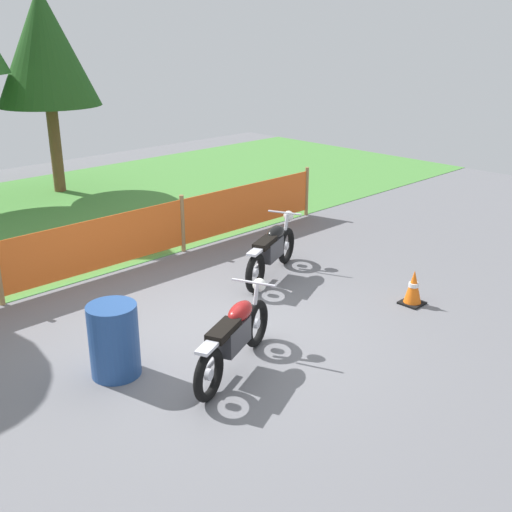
# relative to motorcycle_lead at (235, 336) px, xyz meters

# --- Properties ---
(ground) EXTENTS (24.00, 24.00, 0.02)m
(ground) POSITION_rel_motorcycle_lead_xyz_m (0.46, 0.89, -0.46)
(ground) COLOR slate
(grass_verge) EXTENTS (24.00, 7.57, 0.01)m
(grass_verge) POSITION_rel_motorcycle_lead_xyz_m (0.46, 7.53, -0.44)
(grass_verge) COLOR #4C8C3D
(grass_verge) RESTS_ON ground
(barrier_fence) EXTENTS (10.15, 0.08, 1.05)m
(barrier_fence) POSITION_rel_motorcycle_lead_xyz_m (0.46, 3.75, 0.10)
(barrier_fence) COLOR #997547
(barrier_fence) RESTS_ON ground
(tree_near_right) EXTENTS (2.40, 2.40, 4.75)m
(tree_near_right) POSITION_rel_motorcycle_lead_xyz_m (2.66, 9.41, 2.95)
(tree_near_right) COLOR brown
(tree_near_right) RESTS_ON ground
(motorcycle_lead) EXTENTS (1.83, 0.92, 0.92)m
(motorcycle_lead) POSITION_rel_motorcycle_lead_xyz_m (0.00, 0.00, 0.00)
(motorcycle_lead) COLOR black
(motorcycle_lead) RESTS_ON ground
(motorcycle_trailing) EXTENTS (1.87, 0.95, 0.94)m
(motorcycle_trailing) POSITION_rel_motorcycle_lead_xyz_m (2.43, 1.78, 0.01)
(motorcycle_trailing) COLOR black
(motorcycle_trailing) RESTS_ON ground
(traffic_cone) EXTENTS (0.32, 0.32, 0.53)m
(traffic_cone) POSITION_rel_motorcycle_lead_xyz_m (3.14, -0.43, -0.19)
(traffic_cone) COLOR black
(traffic_cone) RESTS_ON ground
(spare_drum) EXTENTS (0.58, 0.58, 0.88)m
(spare_drum) POSITION_rel_motorcycle_lead_xyz_m (-1.07, 0.90, -0.01)
(spare_drum) COLOR navy
(spare_drum) RESTS_ON ground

